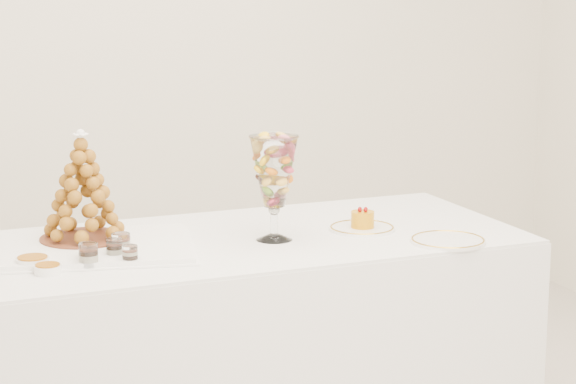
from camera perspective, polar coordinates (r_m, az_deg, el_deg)
name	(u,v)px	position (r m, az deg, el deg)	size (l,w,h in m)	color
buffet_table	(210,357)	(3.75, -3.99, -8.34)	(2.07, 0.83, 0.79)	white
lace_tray	(91,247)	(3.56, -9.99, -2.78)	(0.62, 0.46, 0.02)	white
macaron_vase	(274,173)	(3.60, -0.72, 0.98)	(0.16, 0.16, 0.34)	white
cake_plate	(362,228)	(3.78, 3.78, -1.86)	(0.22, 0.22, 0.01)	white
spare_plate	(448,241)	(3.65, 8.12, -2.47)	(0.24, 0.24, 0.01)	white
verrine_a	(86,253)	(3.41, -10.21, -3.07)	(0.05, 0.05, 0.06)	white
verrine_b	(114,250)	(3.43, -8.81, -2.91)	(0.05, 0.05, 0.07)	white
verrine_c	(121,246)	(3.45, -8.48, -2.71)	(0.06, 0.06, 0.08)	white
verrine_d	(89,256)	(3.36, -10.09, -3.21)	(0.06, 0.06, 0.08)	white
verrine_e	(130,256)	(3.36, -8.02, -3.22)	(0.05, 0.05, 0.06)	white
ramekin_back	(33,263)	(3.40, -12.84, -3.53)	(0.10, 0.10, 0.03)	white
ramekin_front	(48,269)	(3.33, -12.11, -3.87)	(0.08, 0.08, 0.02)	white
croquembouche	(82,186)	(3.60, -10.41, 0.30)	(0.28, 0.28, 0.35)	brown
mousse_cake	(363,219)	(3.77, 3.81, -1.38)	(0.08, 0.08, 0.07)	orange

